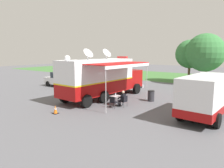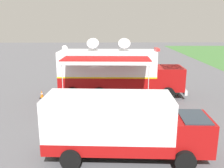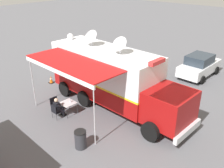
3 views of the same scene
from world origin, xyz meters
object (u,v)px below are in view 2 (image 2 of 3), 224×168
trash_bin (144,107)px  car_behind_truck (132,66)px  command_truck (117,71)px  folding_table (99,97)px  folding_chair_beside_table (86,100)px  traffic_cone (42,94)px  water_bottle (100,94)px  seated_responder (97,100)px  support_truck (121,126)px  folding_chair_at_table (97,103)px

trash_bin → car_behind_truck: size_ratio=0.21×
command_truck → trash_bin: 4.54m
folding_table → trash_bin: trash_bin is taller
command_truck → folding_table: command_truck is taller
folding_chair_beside_table → car_behind_truck: size_ratio=0.20×
traffic_cone → command_truck: bearing=94.7°
water_bottle → seated_responder: (0.75, -0.18, -0.18)m
seated_responder → car_behind_truck: (-11.14, 3.40, 0.23)m
support_truck → car_behind_truck: (-16.99, 2.16, -0.51)m
folding_table → folding_chair_beside_table: folding_chair_beside_table is taller
command_truck → traffic_cone: bearing=-85.3°
folding_chair_beside_table → car_behind_truck: (-10.83, 4.14, 0.37)m
command_truck → folding_chair_at_table: command_truck is taller
water_bottle → support_truck: bearing=9.1°
seated_responder → support_truck: size_ratio=0.18×
folding_chair_beside_table → support_truck: (6.15, 1.98, 0.87)m
folding_chair_at_table → folding_chair_beside_table: same height
trash_bin → folding_chair_at_table: bearing=-105.0°
folding_chair_beside_table → trash_bin: (1.28, 3.68, -0.06)m
folding_table → trash_bin: bearing=60.7°
command_truck → car_behind_truck: (-8.09, 1.95, -1.07)m
trash_bin → support_truck: (4.87, -1.70, 0.93)m
folding_chair_at_table → support_truck: 5.86m
folding_chair_at_table → seated_responder: seated_responder is taller
folding_table → support_truck: bearing=9.9°
water_bottle → folding_chair_beside_table: bearing=-63.9°
folding_table → support_truck: support_truck is taller
folding_table → car_behind_truck: (-10.52, 3.29, 0.21)m
water_bottle → folding_chair_beside_table: (0.45, -0.92, -0.32)m
folding_chair_at_table → traffic_cone: 5.09m
water_bottle → folding_chair_at_table: size_ratio=0.26×
folding_chair_at_table → folding_chair_beside_table: bearing=-123.8°
support_truck → car_behind_truck: 17.13m
water_bottle → command_truck: bearing=151.0°
folding_chair_at_table → folding_table: bearing=171.7°
folding_chair_beside_table → traffic_cone: folding_chair_beside_table is taller
command_truck → folding_table: bearing=-28.9°
command_truck → trash_bin: command_truck is taller
water_bottle → seated_responder: seated_responder is taller
water_bottle → folding_chair_beside_table: size_ratio=0.26×
folding_chair_at_table → folding_chair_beside_table: size_ratio=1.00×
command_truck → car_behind_truck: size_ratio=2.25×
trash_bin → car_behind_truck: bearing=177.8°
folding_chair_beside_table → command_truck: bearing=141.3°
water_bottle → trash_bin: (1.73, 2.76, -0.38)m
command_truck → folding_chair_beside_table: (2.74, -2.19, -1.43)m
command_truck → water_bottle: size_ratio=42.80×
folding_chair_beside_table → trash_bin: bearing=70.8°
seated_responder → traffic_cone: 5.00m
folding_chair_at_table → traffic_cone: folding_chair_at_table is taller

